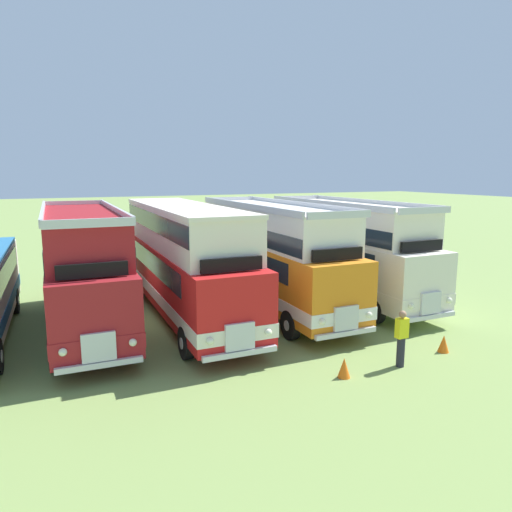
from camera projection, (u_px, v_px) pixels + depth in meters
name	position (u px, v px, depth m)	size (l,w,h in m)	color
ground_plane	(138.00, 322.00, 18.28)	(200.00, 200.00, 0.00)	#7A934C
bus_third_in_row	(83.00, 266.00, 17.14)	(2.72, 10.34, 4.52)	maroon
bus_fourth_in_row	(184.00, 256.00, 18.53)	(2.70, 11.68, 4.49)	red
bus_fifth_in_row	(271.00, 253.00, 19.97)	(2.67, 11.08, 4.52)	orange
bus_sixth_in_row	(345.00, 248.00, 21.46)	(2.64, 10.53, 4.52)	silver
cone_near_end	(444.00, 344.00, 15.17)	(0.36, 0.36, 0.56)	orange
cone_mid_row	(344.00, 368.00, 13.28)	(0.36, 0.36, 0.58)	orange
marshal_person	(401.00, 338.00, 13.94)	(0.36, 0.24, 1.73)	#23232D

